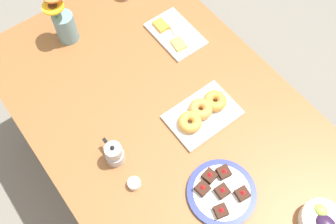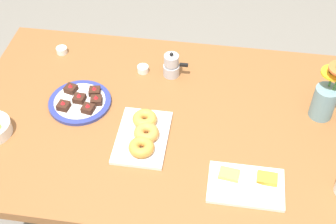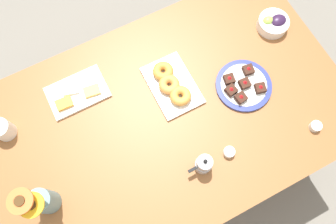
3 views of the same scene
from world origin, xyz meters
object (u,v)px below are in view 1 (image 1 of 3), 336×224
(cheese_platter, at_px, (175,34))
(croissant_platter, at_px, (202,112))
(jam_cup_honey, at_px, (134,183))
(dessert_plate, at_px, (221,192))
(flower_vase, at_px, (64,24))
(moka_pot, at_px, (114,154))
(dining_table, at_px, (168,126))
(grape_bowl, at_px, (322,221))

(cheese_platter, height_order, croissant_platter, croissant_platter)
(cheese_platter, distance_m, jam_cup_honey, 0.71)
(cheese_platter, bearing_deg, jam_cup_honey, 130.56)
(croissant_platter, relative_size, dessert_plate, 1.11)
(flower_vase, distance_m, moka_pot, 0.63)
(flower_vase, bearing_deg, cheese_platter, -125.51)
(dining_table, height_order, dessert_plate, dessert_plate)
(cheese_platter, relative_size, jam_cup_honey, 5.42)
(dessert_plate, bearing_deg, cheese_platter, -24.57)
(dessert_plate, height_order, moka_pot, moka_pot)
(grape_bowl, bearing_deg, jam_cup_honey, 41.07)
(croissant_platter, height_order, dessert_plate, dessert_plate)
(dessert_plate, height_order, flower_vase, flower_vase)
(dining_table, bearing_deg, dessert_plate, 174.59)
(dining_table, height_order, grape_bowl, grape_bowl)
(cheese_platter, xyz_separation_m, croissant_platter, (-0.39, 0.16, 0.01))
(cheese_platter, relative_size, dessert_plate, 1.03)
(jam_cup_honey, xyz_separation_m, moka_pot, (0.12, -0.00, 0.03))
(flower_vase, bearing_deg, dessert_plate, -175.29)
(grape_bowl, relative_size, jam_cup_honey, 3.01)
(jam_cup_honey, bearing_deg, dining_table, -60.72)
(cheese_platter, bearing_deg, grape_bowl, 173.68)
(cheese_platter, distance_m, croissant_platter, 0.42)
(dining_table, xyz_separation_m, grape_bowl, (-0.65, -0.17, 0.12))
(grape_bowl, distance_m, cheese_platter, 0.97)
(grape_bowl, height_order, cheese_platter, grape_bowl)
(dessert_plate, distance_m, moka_pot, 0.41)
(cheese_platter, bearing_deg, dining_table, 138.78)
(flower_vase, height_order, moka_pot, flower_vase)
(croissant_platter, xyz_separation_m, flower_vase, (0.67, 0.23, 0.07))
(croissant_platter, bearing_deg, flower_vase, 18.72)
(dining_table, height_order, jam_cup_honey, jam_cup_honey)
(dining_table, relative_size, grape_bowl, 11.08)
(moka_pot, bearing_deg, dining_table, -84.73)
(dining_table, bearing_deg, cheese_platter, -41.22)
(dining_table, relative_size, dessert_plate, 6.35)
(dessert_plate, bearing_deg, jam_cup_honey, 47.38)
(dining_table, xyz_separation_m, flower_vase, (0.59, 0.11, 0.17))
(croissant_platter, xyz_separation_m, dessert_plate, (-0.29, 0.15, -0.01))
(moka_pot, bearing_deg, flower_vase, -13.87)
(dessert_plate, xyz_separation_m, flower_vase, (0.95, 0.08, 0.08))
(dining_table, distance_m, croissant_platter, 0.17)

